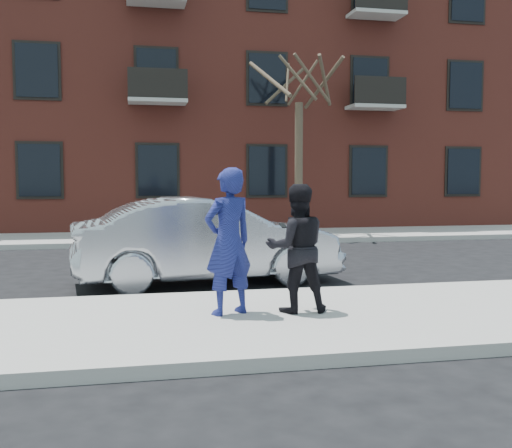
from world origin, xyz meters
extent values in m
plane|color=black|center=(0.00, 0.00, 0.00)|extent=(100.00, 100.00, 0.00)
cube|color=gray|center=(0.00, -0.25, 0.07)|extent=(50.00, 3.50, 0.15)
cube|color=#999691|center=(0.00, 1.55, 0.07)|extent=(50.00, 0.10, 0.15)
cube|color=gray|center=(0.00, 11.25, 0.07)|extent=(50.00, 3.50, 0.15)
cube|color=#999691|center=(0.00, 9.45, 0.07)|extent=(50.00, 0.10, 0.15)
cube|color=maroon|center=(2.00, 18.00, 6.00)|extent=(24.00, 10.00, 12.00)
cube|color=black|center=(3.90, 12.94, 2.20)|extent=(1.30, 0.06, 1.70)
cube|color=black|center=(11.50, 12.94, 2.20)|extent=(1.30, 0.06, 1.70)
cube|color=black|center=(3.90, 12.94, 5.40)|extent=(1.30, 0.06, 1.70)
cube|color=black|center=(11.50, 12.94, 5.40)|extent=(1.30, 0.06, 1.70)
cylinder|color=#352B1F|center=(4.50, 11.00, 2.25)|extent=(0.26, 0.26, 4.20)
imported|color=#999BA3|center=(0.54, 3.12, 0.79)|extent=(4.93, 2.20, 1.57)
imported|color=navy|center=(0.43, -0.03, 1.10)|extent=(0.82, 0.70, 1.90)
cube|color=black|center=(0.30, 0.16, 1.48)|extent=(0.12, 0.14, 0.08)
imported|color=black|center=(1.34, -0.06, 1.00)|extent=(0.85, 0.68, 1.69)
cube|color=black|center=(1.20, 0.13, 1.28)|extent=(0.09, 0.14, 0.06)
camera|label=1|loc=(-0.79, -7.62, 1.90)|focal=42.00mm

